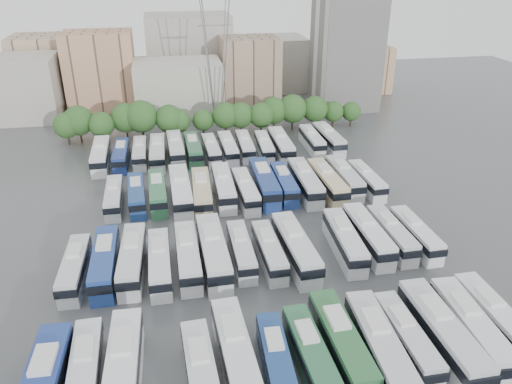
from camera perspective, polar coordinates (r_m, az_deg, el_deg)
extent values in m
plane|color=#424447|center=(68.08, -1.06, -5.24)|extent=(220.00, 220.00, 0.00)
cylinder|color=black|center=(106.96, -20.61, 5.66)|extent=(0.36, 0.36, 2.15)
sphere|color=#234C1E|center=(106.06, -20.86, 7.13)|extent=(5.16, 5.16, 5.16)
cylinder|color=black|center=(107.20, -19.37, 6.00)|extent=(0.36, 0.36, 2.49)
sphere|color=#234C1E|center=(106.17, -19.64, 7.71)|extent=(5.97, 5.97, 5.97)
cylinder|color=black|center=(105.22, -17.03, 5.87)|extent=(0.36, 0.36, 2.14)
sphere|color=#234C1E|center=(104.31, -17.24, 7.36)|extent=(5.13, 5.13, 5.13)
cylinder|color=black|center=(106.19, -14.48, 6.47)|extent=(0.36, 0.36, 2.47)
sphere|color=#234C1E|center=(105.16, -14.69, 8.19)|extent=(5.94, 5.94, 5.94)
cylinder|color=black|center=(105.00, -12.77, 6.50)|extent=(0.36, 0.36, 2.70)
sphere|color=#234C1E|center=(103.87, -12.97, 8.41)|extent=(6.49, 6.49, 6.49)
cylinder|color=black|center=(104.47, -9.76, 6.58)|extent=(0.36, 0.36, 2.37)
sphere|color=#234C1E|center=(103.47, -9.89, 8.26)|extent=(5.69, 5.69, 5.69)
cylinder|color=black|center=(104.81, -8.78, 6.62)|extent=(0.36, 0.36, 2.05)
sphere|color=#234C1E|center=(103.93, -8.88, 8.07)|extent=(4.92, 4.92, 4.92)
cylinder|color=black|center=(105.64, -6.01, 6.89)|extent=(0.36, 0.36, 1.85)
sphere|color=#234C1E|center=(104.85, -6.07, 8.18)|extent=(4.43, 4.43, 4.43)
cylinder|color=black|center=(105.73, -3.48, 7.13)|extent=(0.36, 0.36, 2.29)
sphere|color=#234C1E|center=(104.77, -3.53, 8.73)|extent=(5.50, 5.50, 5.50)
cylinder|color=black|center=(106.00, -1.75, 7.20)|extent=(0.36, 0.36, 2.24)
sphere|color=#234C1E|center=(105.05, -1.77, 8.76)|extent=(5.37, 5.37, 5.37)
cylinder|color=black|center=(106.17, 0.59, 7.23)|extent=(0.36, 0.36, 2.20)
sphere|color=#234C1E|center=(105.24, 0.60, 8.77)|extent=(5.28, 5.28, 5.28)
cylinder|color=black|center=(108.28, 2.04, 7.65)|extent=(0.36, 0.36, 2.39)
sphere|color=#234C1E|center=(107.30, 2.07, 9.29)|extent=(5.73, 5.73, 5.73)
cylinder|color=black|center=(108.89, 4.15, 7.74)|extent=(0.36, 0.36, 2.53)
sphere|color=#234C1E|center=(107.86, 4.21, 9.47)|extent=(6.07, 6.07, 6.07)
cylinder|color=black|center=(110.30, 6.64, 7.82)|extent=(0.36, 0.36, 2.34)
sphere|color=#234C1E|center=(109.36, 6.73, 9.40)|extent=(5.61, 5.61, 5.61)
cylinder|color=black|center=(111.91, 8.75, 7.83)|extent=(0.36, 0.36, 1.86)
sphere|color=#234C1E|center=(111.16, 8.84, 9.07)|extent=(4.46, 4.46, 4.46)
cylinder|color=black|center=(113.22, 10.73, 7.87)|extent=(0.36, 0.36, 1.77)
sphere|color=#234C1E|center=(112.51, 10.83, 9.03)|extent=(4.26, 4.26, 4.26)
cube|color=#9E998E|center=(126.96, -25.62, 10.64)|extent=(18.00, 14.00, 14.00)
cube|color=tan|center=(128.96, -17.31, 13.13)|extent=(16.00, 12.00, 18.00)
cube|color=#ADA89E|center=(121.07, -8.83, 11.72)|extent=(20.00, 14.00, 12.00)
cube|color=gray|center=(128.21, -0.74, 13.73)|extent=(14.00, 12.00, 16.00)
cube|color=gray|center=(139.92, -7.65, 15.39)|extent=(22.00, 16.00, 20.00)
cube|color=tan|center=(141.05, -22.66, 12.93)|extent=(16.00, 14.00, 16.00)
cube|color=#A39E93|center=(141.44, 1.69, 14.48)|extent=(18.00, 14.00, 14.00)
cube|color=tan|center=(143.06, 11.93, 13.67)|extent=(14.00, 12.00, 12.00)
cube|color=gray|center=(134.94, -12.55, 12.45)|extent=(12.00, 10.00, 10.00)
cube|color=silver|center=(125.33, 10.24, 15.39)|extent=(14.00, 14.00, 26.00)
cylinder|color=slate|center=(107.41, -5.61, 16.10)|extent=(2.90, 2.91, 33.83)
cylinder|color=slate|center=(111.34, -5.82, 16.44)|extent=(2.90, 2.91, 33.83)
cylinder|color=slate|center=(107.83, -3.41, 16.21)|extent=(2.90, 2.91, 33.83)
cylinder|color=slate|center=(111.75, -3.69, 16.55)|extent=(2.90, 2.91, 33.83)
cube|color=slate|center=(108.95, -4.72, 18.44)|extent=(7.00, 0.30, 0.30)
cube|color=silver|center=(48.23, -23.13, -17.18)|extent=(1.98, 3.56, 0.48)
cube|color=silver|center=(49.09, -18.87, -19.17)|extent=(2.72, 11.41, 3.22)
cube|color=black|center=(48.57, -19.00, -18.77)|extent=(2.84, 11.59, 0.95)
cube|color=silver|center=(48.90, -19.04, -16.49)|extent=(1.69, 3.07, 0.42)
cube|color=white|center=(48.18, -14.87, -19.20)|extent=(3.08, 12.82, 3.61)
cube|color=black|center=(47.59, -14.98, -18.75)|extent=(3.22, 13.01, 1.06)
cube|color=silver|center=(47.96, -15.00, -16.13)|extent=(1.91, 3.45, 0.47)
cube|color=silver|center=(46.75, -6.22, -20.33)|extent=(2.96, 11.58, 3.25)
cube|color=black|center=(46.20, -6.23, -19.93)|extent=(3.08, 11.76, 0.96)
cube|color=silver|center=(46.47, -6.57, -17.51)|extent=(1.76, 3.13, 0.42)
cube|color=silver|center=(48.25, -2.33, -18.11)|extent=(3.13, 12.51, 3.52)
cube|color=black|center=(47.67, -2.31, -17.66)|extent=(3.26, 12.70, 1.03)
cube|color=silver|center=(48.03, -2.74, -15.15)|extent=(1.89, 3.38, 0.46)
cube|color=navy|center=(47.89, 2.34, -18.97)|extent=(2.77, 10.68, 3.00)
cube|color=black|center=(47.39, 2.38, -18.59)|extent=(2.88, 10.84, 0.88)
cube|color=silver|center=(47.66, 2.10, -16.42)|extent=(1.64, 2.89, 0.39)
cube|color=#2A6340|center=(48.57, 6.26, -18.20)|extent=(2.73, 11.26, 3.17)
cube|color=black|center=(48.06, 6.35, -17.79)|extent=(2.85, 11.43, 0.93)
cube|color=silver|center=(48.32, 5.83, -15.56)|extent=(1.68, 3.03, 0.41)
cube|color=#2A6337|center=(49.83, 9.70, -16.82)|extent=(2.84, 12.44, 3.51)
cube|color=black|center=(49.27, 9.83, -16.36)|extent=(2.97, 12.63, 1.03)
cube|color=silver|center=(49.60, 9.24, -13.96)|extent=(1.81, 3.34, 0.45)
cube|color=silver|center=(50.02, 13.88, -17.01)|extent=(3.34, 12.94, 3.63)
cube|color=black|center=(49.45, 14.03, -16.54)|extent=(3.48, 13.14, 1.07)
cube|color=silver|center=(49.78, 13.48, -14.06)|extent=(1.98, 3.50, 0.47)
cube|color=silver|center=(52.05, 16.75, -15.81)|extent=(2.35, 10.97, 3.11)
cube|color=black|center=(51.58, 16.90, -15.41)|extent=(2.46, 11.14, 0.91)
cube|color=silver|center=(51.84, 16.33, -13.40)|extent=(1.56, 2.93, 0.40)
cube|color=silver|center=(53.04, 20.38, -15.09)|extent=(2.92, 13.24, 3.75)
cube|color=black|center=(52.48, 20.60, -14.60)|extent=(3.05, 13.44, 1.10)
cube|color=silver|center=(52.80, 19.85, -12.24)|extent=(1.90, 3.54, 0.48)
cube|color=silver|center=(54.87, 23.25, -14.24)|extent=(3.25, 12.59, 3.53)
cube|color=black|center=(54.36, 23.46, -13.79)|extent=(3.39, 12.78, 1.04)
cube|color=silver|center=(54.69, 22.82, -11.63)|extent=(1.93, 3.41, 0.46)
cube|color=silver|center=(57.17, 25.58, -13.07)|extent=(2.55, 11.85, 3.36)
cube|color=black|center=(56.71, 25.79, -12.65)|extent=(2.67, 12.03, 0.99)
cube|color=silver|center=(57.00, 25.12, -10.71)|extent=(1.69, 3.16, 0.43)
cube|color=silver|center=(62.81, -19.97, -8.30)|extent=(2.65, 11.07, 3.12)
cube|color=black|center=(62.38, -20.07, -7.91)|extent=(2.76, 11.24, 0.92)
cube|color=silver|center=(63.02, -20.02, -6.27)|extent=(1.64, 2.98, 0.40)
cube|color=navy|center=(62.45, -16.86, -7.80)|extent=(2.62, 12.24, 3.47)
cube|color=black|center=(61.96, -16.95, -7.37)|extent=(2.74, 12.43, 1.02)
cube|color=silver|center=(62.71, -16.97, -5.55)|extent=(1.74, 3.27, 0.45)
cube|color=silver|center=(62.16, -13.94, -7.58)|extent=(3.13, 12.25, 3.44)
cube|color=black|center=(61.68, -14.02, -7.15)|extent=(3.26, 12.43, 1.01)
cube|color=silver|center=(62.42, -14.02, -5.33)|extent=(1.87, 3.31, 0.45)
cube|color=silver|center=(61.05, -10.93, -8.05)|extent=(2.53, 11.39, 3.22)
cube|color=black|center=(60.59, -10.97, -7.64)|extent=(2.65, 11.56, 0.95)
cube|color=silver|center=(61.27, -11.10, -5.90)|extent=(1.64, 3.05, 0.42)
cube|color=silver|center=(61.56, -7.78, -7.38)|extent=(2.61, 11.94, 3.38)
cube|color=black|center=(61.08, -7.80, -6.95)|extent=(2.73, 12.12, 0.99)
cube|color=silver|center=(61.81, -7.98, -5.15)|extent=(1.71, 3.19, 0.44)
cube|color=silver|center=(61.58, -4.88, -6.96)|extent=(3.09, 13.45, 3.80)
cube|color=black|center=(61.05, -4.89, -6.48)|extent=(3.23, 13.65, 1.12)
cube|color=silver|center=(61.88, -5.15, -4.47)|extent=(1.96, 3.61, 0.49)
cube|color=silver|center=(62.37, -1.69, -6.82)|extent=(2.32, 10.71, 3.03)
cube|color=black|center=(61.95, -1.67, -6.43)|extent=(2.43, 10.87, 0.89)
cube|color=silver|center=(62.59, -1.89, -4.85)|extent=(1.53, 2.86, 0.39)
cube|color=silver|center=(62.24, 1.52, -6.87)|extent=(2.50, 10.89, 3.08)
cube|color=black|center=(61.81, 1.55, -6.48)|extent=(2.61, 11.06, 0.90)
cube|color=silver|center=(62.44, 1.25, -4.87)|extent=(1.59, 2.92, 0.40)
cube|color=silver|center=(62.46, 4.53, -6.51)|extent=(3.31, 13.02, 3.66)
cube|color=black|center=(61.96, 4.60, -6.04)|extent=(3.44, 13.22, 1.08)
cube|color=silver|center=(62.70, 4.16, -4.14)|extent=(1.98, 3.52, 0.47)
cube|color=silver|center=(64.93, 10.06, -5.61)|extent=(3.18, 12.15, 3.41)
cube|color=black|center=(64.48, 10.14, -5.19)|extent=(3.31, 12.34, 1.00)
cube|color=silver|center=(65.19, 9.81, -3.49)|extent=(1.87, 3.29, 0.44)
cube|color=white|center=(66.69, 12.63, -4.92)|extent=(2.65, 12.28, 3.48)
cube|color=black|center=(66.23, 12.73, -4.50)|extent=(2.77, 12.46, 1.02)
cube|color=silver|center=(66.94, 12.30, -2.83)|extent=(1.75, 3.28, 0.45)
cube|color=silver|center=(67.94, 15.20, -4.76)|extent=(2.54, 11.32, 3.20)
cube|color=black|center=(67.53, 15.31, -4.37)|extent=(2.65, 11.49, 0.94)
cube|color=silver|center=(68.15, 14.87, -2.86)|extent=(1.64, 3.03, 0.41)
cube|color=silver|center=(68.94, 17.75, -4.69)|extent=(2.52, 10.96, 3.09)
cube|color=black|center=(68.55, 17.87, -4.32)|extent=(2.63, 11.13, 0.91)
cube|color=silver|center=(69.13, 17.42, -2.89)|extent=(1.60, 2.94, 0.40)
cube|color=silver|center=(78.21, -15.92, -0.66)|extent=(2.41, 10.69, 3.02)
cube|color=black|center=(77.85, -15.97, -0.33)|extent=(2.52, 10.86, 0.89)
cube|color=silver|center=(78.70, -16.02, 0.88)|extent=(1.55, 2.86, 0.39)
cube|color=navy|center=(78.04, -13.48, -0.38)|extent=(2.90, 11.08, 3.11)
cube|color=black|center=(77.66, -13.52, -0.04)|extent=(3.02, 11.25, 0.91)
cube|color=silver|center=(78.55, -13.63, 1.20)|extent=(1.71, 3.00, 0.40)
cube|color=#2E6C44|center=(78.00, -11.18, -0.10)|extent=(2.73, 11.52, 3.25)
cube|color=black|center=(77.61, -11.21, 0.27)|extent=(2.85, 11.70, 0.96)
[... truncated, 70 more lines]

